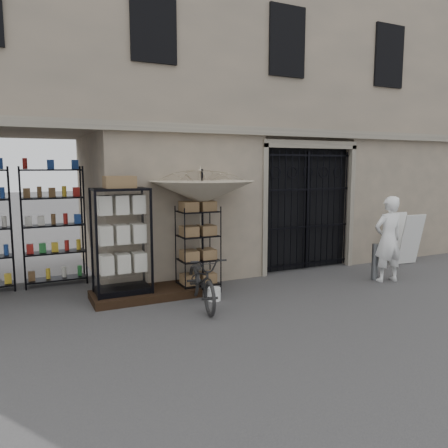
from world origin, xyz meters
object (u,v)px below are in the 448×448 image
display_cabinet (122,246)px  easel_sign (405,238)px  white_bucket (214,294)px  steel_bollard (375,262)px  market_umbrella (202,186)px  wire_rack (198,250)px  bicycle (202,305)px  shopkeeper (386,281)px

display_cabinet → easel_sign: display_cabinet is taller
white_bucket → display_cabinet: bearing=154.7°
white_bucket → steel_bollard: bearing=-2.4°
white_bucket → market_umbrella: bearing=84.9°
display_cabinet → easel_sign: 7.27m
market_umbrella → white_bucket: 2.11m
white_bucket → easel_sign: 5.79m
wire_rack → bicycle: (-0.28, -0.87, -0.84)m
bicycle → steel_bollard: size_ratio=2.23×
steel_bollard → easel_sign: size_ratio=0.63×
white_bucket → bicycle: (-0.32, -0.19, -0.12)m
bicycle → easel_sign: bearing=17.0°
display_cabinet → bicycle: 1.84m
display_cabinet → steel_bollard: size_ratio=2.63×
bicycle → steel_bollard: 4.17m
steel_bollard → market_umbrella: bearing=167.3°
wire_rack → steel_bollard: (3.87, -0.85, -0.44)m
bicycle → shopkeeper: 4.30m
bicycle → shopkeeper: bicycle is taller
easel_sign → market_umbrella: bearing=-174.6°
wire_rack → bicycle: bearing=-110.5°
wire_rack → easel_sign: 5.76m
market_umbrella → shopkeeper: 4.57m
bicycle → easel_sign: (6.04, 0.92, 0.66)m
shopkeeper → easel_sign: bearing=-141.3°
display_cabinet → steel_bollard: display_cabinet is taller
wire_rack → steel_bollard: size_ratio=2.14×
wire_rack → shopkeeper: bearing=-17.3°
display_cabinet → wire_rack: display_cabinet is taller
display_cabinet → market_umbrella: bearing=-20.8°
wire_rack → easel_sign: size_ratio=1.35×
steel_bollard → easel_sign: (1.89, 0.89, 0.26)m
wire_rack → steel_bollard: bearing=-14.9°
easel_sign → bicycle: bearing=-166.5°
bicycle → white_bucket: bearing=38.6°
market_umbrella → steel_bollard: bearing=-12.7°
market_umbrella → steel_bollard: market_umbrella is taller
display_cabinet → easel_sign: (7.26, 0.00, -0.37)m
steel_bollard → easel_sign: 2.11m
white_bucket → easel_sign: (5.72, 0.73, 0.54)m
wire_rack → shopkeeper: size_ratio=0.92×
steel_bollard → bicycle: bearing=-179.6°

